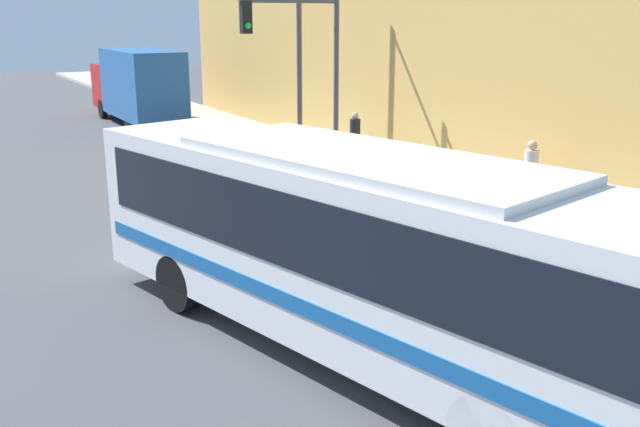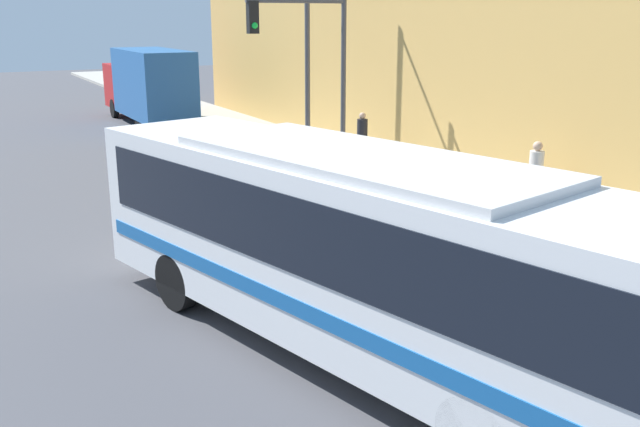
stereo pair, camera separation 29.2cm
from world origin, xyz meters
TOP-DOWN VIEW (x-y plane):
  - ground_plane at (0.00, 0.00)m, footprint 120.00×120.00m
  - sidewalk at (5.88, 20.00)m, footprint 2.77×70.00m
  - building_facade at (10.27, 14.52)m, footprint 6.00×27.05m
  - city_bus at (-0.98, -0.20)m, footprint 4.81×10.87m
  - delivery_truck at (2.69, 24.14)m, footprint 2.26×8.19m
  - fire_hydrant at (5.10, 3.76)m, footprint 0.24×0.33m
  - traffic_light_pole at (4.12, 10.91)m, footprint 3.28×0.35m
  - street_lamp at (4.94, 13.52)m, footprint 3.08×0.28m
  - pedestrian_near_corner at (6.41, 3.76)m, footprint 0.34×0.34m
  - pedestrian_mid_block at (6.00, 10.96)m, footprint 0.34×0.34m

SIDE VIEW (x-z plane):
  - ground_plane at x=0.00m, z-range 0.00..0.00m
  - sidewalk at x=5.88m, z-range 0.00..0.18m
  - fire_hydrant at x=5.10m, z-range 0.18..1.00m
  - pedestrian_mid_block at x=6.00m, z-range 0.19..1.87m
  - pedestrian_near_corner at x=6.41m, z-range 0.20..2.01m
  - city_bus at x=-0.98m, z-range 0.24..3.27m
  - delivery_truck at x=2.69m, z-range 0.13..3.50m
  - traffic_light_pole at x=4.12m, z-range 1.16..6.37m
  - street_lamp at x=4.94m, z-range 0.93..8.64m
  - building_facade at x=10.27m, z-range 0.00..10.39m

